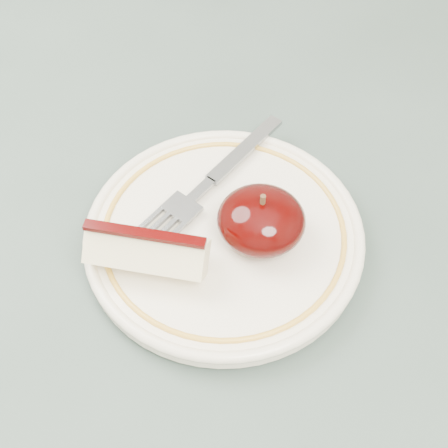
% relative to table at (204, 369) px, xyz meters
% --- Properties ---
extents(table, '(0.90, 0.90, 0.75)m').
position_rel_table_xyz_m(table, '(0.00, 0.00, 0.00)').
color(table, brown).
rests_on(table, ground).
extents(plate, '(0.22, 0.22, 0.02)m').
position_rel_table_xyz_m(plate, '(0.01, 0.07, 0.10)').
color(plate, '#F2E5CB').
rests_on(plate, table).
extents(apple_half, '(0.07, 0.06, 0.05)m').
position_rel_table_xyz_m(apple_half, '(0.03, 0.07, 0.13)').
color(apple_half, black).
rests_on(apple_half, plate).
extents(apple_wedge, '(0.09, 0.04, 0.04)m').
position_rel_table_xyz_m(apple_wedge, '(-0.04, 0.03, 0.13)').
color(apple_wedge, '#FDEFBA').
rests_on(apple_wedge, plate).
extents(fork, '(0.10, 0.16, 0.00)m').
position_rel_table_xyz_m(fork, '(-0.01, 0.11, 0.11)').
color(fork, gray).
rests_on(fork, plate).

